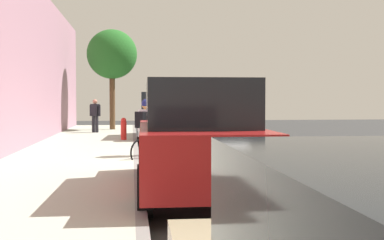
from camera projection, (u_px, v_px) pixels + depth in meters
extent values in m
plane|color=#313131|center=(195.00, 164.00, 12.92)|extent=(56.04, 56.04, 0.00)
cube|color=#ABB19E|center=(67.00, 162.00, 12.52)|extent=(3.36, 35.02, 0.17)
cube|color=gray|center=(137.00, 161.00, 12.73)|extent=(0.16, 35.02, 0.17)
cube|color=white|center=(211.00, 128.00, 29.57)|extent=(0.14, 2.20, 0.01)
cube|color=white|center=(224.00, 133.00, 25.40)|extent=(0.14, 2.20, 0.01)
cube|color=white|center=(242.00, 139.00, 21.24)|extent=(0.14, 2.20, 0.01)
cube|color=white|center=(269.00, 148.00, 17.07)|extent=(0.14, 2.20, 0.01)
cube|color=white|center=(313.00, 164.00, 12.91)|extent=(0.14, 2.20, 0.01)
cube|color=white|center=(193.00, 164.00, 12.91)|extent=(0.12, 35.02, 0.01)
cube|color=#B7BABF|center=(163.00, 122.00, 20.39)|extent=(2.12, 4.79, 0.90)
cube|color=black|center=(163.00, 102.00, 20.36)|extent=(1.82, 3.18, 0.76)
cylinder|color=black|center=(141.00, 134.00, 18.89)|extent=(0.26, 0.77, 0.76)
cylinder|color=black|center=(186.00, 134.00, 19.02)|extent=(0.26, 0.77, 0.76)
cylinder|color=black|center=(143.00, 129.00, 21.79)|extent=(0.26, 0.77, 0.76)
cylinder|color=black|center=(182.00, 129.00, 21.92)|extent=(0.26, 0.77, 0.76)
cube|color=maroon|center=(195.00, 152.00, 8.49)|extent=(2.00, 4.74, 0.90)
cube|color=black|center=(195.00, 104.00, 8.46)|extent=(1.74, 3.14, 0.76)
cylinder|color=black|center=(145.00, 191.00, 6.97)|extent=(0.24, 0.76, 0.76)
cylinder|color=black|center=(266.00, 189.00, 7.15)|extent=(0.24, 0.76, 0.76)
cylinder|color=black|center=(144.00, 164.00, 9.87)|extent=(0.24, 0.76, 0.76)
cylinder|color=black|center=(230.00, 163.00, 10.05)|extent=(0.24, 0.76, 0.76)
torus|color=black|center=(168.00, 149.00, 13.35)|extent=(0.53, 0.50, 0.69)
torus|color=black|center=(140.00, 152.00, 12.56)|extent=(0.53, 0.50, 0.69)
cylinder|color=#A51414|center=(158.00, 147.00, 13.05)|extent=(0.50, 0.47, 0.51)
cylinder|color=#A51414|center=(148.00, 148.00, 12.77)|extent=(0.13, 0.12, 0.47)
cylinder|color=#A51414|center=(156.00, 138.00, 13.00)|extent=(0.56, 0.52, 0.05)
cylinder|color=#A51414|center=(145.00, 155.00, 12.69)|extent=(0.28, 0.27, 0.19)
cylinder|color=#A51414|center=(143.00, 146.00, 12.64)|extent=(0.22, 0.21, 0.33)
cylinder|color=#A51414|center=(167.00, 143.00, 13.32)|extent=(0.11, 0.10, 0.33)
cube|color=black|center=(147.00, 138.00, 12.72)|extent=(0.24, 0.24, 0.05)
cylinder|color=black|center=(166.00, 135.00, 13.28)|extent=(0.33, 0.36, 0.03)
cylinder|color=#C6B284|center=(149.00, 147.00, 13.31)|extent=(0.15, 0.15, 0.83)
cylinder|color=#C6B284|center=(144.00, 146.00, 13.44)|extent=(0.15, 0.15, 0.83)
cube|color=white|center=(146.00, 120.00, 13.34)|extent=(0.43, 0.43, 0.59)
cylinder|color=white|center=(153.00, 122.00, 13.18)|extent=(0.10, 0.10, 0.56)
cylinder|color=white|center=(139.00, 121.00, 13.51)|extent=(0.10, 0.10, 0.56)
sphere|color=tan|center=(146.00, 105.00, 13.33)|extent=(0.23, 0.23, 0.23)
sphere|color=navy|center=(146.00, 104.00, 13.33)|extent=(0.26, 0.26, 0.26)
cube|color=black|center=(141.00, 120.00, 13.19)|extent=(0.34, 0.34, 0.44)
cylinder|color=brown|center=(112.00, 99.00, 25.43)|extent=(0.28, 0.28, 3.17)
ellipsoid|color=#246423|center=(112.00, 54.00, 25.34)|extent=(2.57, 2.57, 2.54)
cylinder|color=black|center=(93.00, 124.00, 23.06)|extent=(0.15, 0.15, 0.78)
cylinder|color=black|center=(97.00, 124.00, 22.96)|extent=(0.15, 0.15, 0.78)
cube|color=black|center=(95.00, 110.00, 22.99)|extent=(0.44, 0.41, 0.55)
cylinder|color=black|center=(91.00, 110.00, 23.11)|extent=(0.10, 0.10, 0.52)
cylinder|color=black|center=(99.00, 111.00, 22.86)|extent=(0.10, 0.10, 0.52)
sphere|color=#BB7660|center=(95.00, 102.00, 22.97)|extent=(0.22, 0.22, 0.22)
cylinder|color=red|center=(124.00, 131.00, 18.68)|extent=(0.22, 0.22, 0.70)
sphere|color=red|center=(124.00, 120.00, 18.66)|extent=(0.20, 0.20, 0.20)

